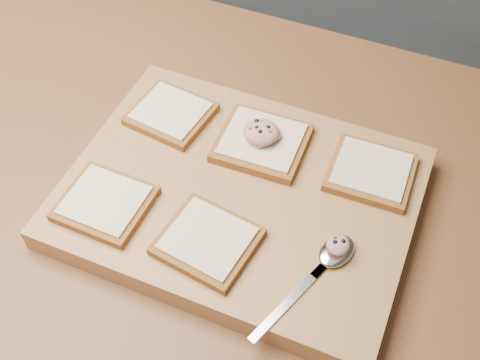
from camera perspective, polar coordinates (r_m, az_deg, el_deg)
The scene contains 10 objects.
island_counter at distance 1.30m, azimuth -5.59°, elevation -10.90°, with size 2.00×0.80×0.90m.
cutting_board at distance 0.85m, azimuth -0.00°, elevation -1.61°, with size 0.48×0.36×0.04m, color tan.
bread_far_left at distance 0.93m, azimuth -6.56°, elevation 6.29°, with size 0.12×0.12×0.02m.
bread_far_center at distance 0.88m, azimuth 2.09°, elevation 3.61°, with size 0.13×0.12×0.02m.
bread_far_right at distance 0.86m, azimuth 12.32°, elevation 0.77°, with size 0.12×0.11×0.02m.
bread_near_left at distance 0.83m, azimuth -12.68°, elevation -2.13°, with size 0.12×0.11×0.02m.
bread_near_center at distance 0.78m, azimuth -3.08°, elevation -5.78°, with size 0.13×0.12×0.02m.
tuna_salad_dollop at distance 0.86m, azimuth 2.02°, elevation 4.59°, with size 0.05×0.05×0.02m.
spoon at distance 0.77m, azimuth 8.51°, elevation -7.35°, with size 0.09×0.19×0.01m.
spoon_salad at distance 0.77m, azimuth 9.28°, elevation -6.07°, with size 0.03×0.03×0.02m.
Camera 1 is at (0.35, -0.50, 1.60)m, focal length 45.00 mm.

